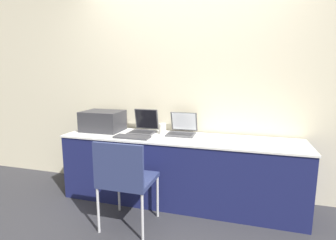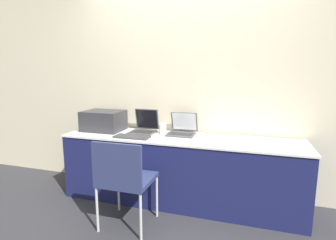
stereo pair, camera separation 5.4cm
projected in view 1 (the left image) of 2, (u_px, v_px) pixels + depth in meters
ground_plane at (172, 214)px, 2.70m from camera, size 14.00×14.00×0.00m
wall_back at (187, 84)px, 3.08m from camera, size 8.00×0.05×2.60m
table at (179, 170)px, 2.91m from camera, size 2.61×0.60×0.74m
printer at (103, 120)px, 3.16m from camera, size 0.46×0.36×0.24m
laptop_left at (144, 127)px, 3.08m from camera, size 0.29×0.31×0.27m
laptop_right at (182, 130)px, 2.99m from camera, size 0.31×0.32×0.24m
external_keyboard at (132, 137)px, 2.82m from camera, size 0.39×0.16×0.02m
coffee_cup at (163, 129)px, 3.01m from camera, size 0.08×0.08×0.12m
chair at (125, 176)px, 2.36m from camera, size 0.46×0.44×0.85m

